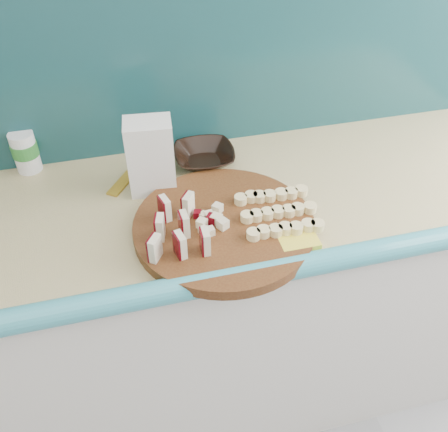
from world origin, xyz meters
TOP-DOWN VIEW (x-y plane):
  - kitchen_counter at (0.10, 1.50)m, footprint 2.20×0.63m
  - backsplash at (0.10, 1.79)m, footprint 2.20×0.02m
  - cutting_board at (0.26, 1.36)m, footprint 0.47×0.47m
  - apple_wedges at (0.14, 1.34)m, footprint 0.14×0.18m
  - apple_chunks at (0.23, 1.36)m, footprint 0.07×0.08m
  - banana_slices at (0.40, 1.36)m, footprint 0.20×0.18m
  - brown_bowl at (0.28, 1.67)m, footprint 0.19×0.19m
  - flour_bag at (0.12, 1.58)m, footprint 0.13×0.10m
  - canister at (-0.22, 1.76)m, footprint 0.07×0.07m
  - sponge at (0.42, 1.26)m, footprint 0.10×0.07m
  - banana_peel at (0.10, 1.64)m, footprint 0.21×0.18m

SIDE VIEW (x-z plane):
  - kitchen_counter at x=0.10m, z-range 0.00..0.91m
  - banana_peel at x=0.10m, z-range 0.91..0.92m
  - cutting_board at x=0.26m, z-range 0.91..0.94m
  - sponge at x=0.42m, z-range 0.91..0.94m
  - brown_bowl at x=0.28m, z-range 0.91..0.95m
  - banana_slices at x=0.40m, z-range 0.94..0.96m
  - apple_chunks at x=0.23m, z-range 0.94..0.96m
  - apple_wedges at x=0.14m, z-range 0.94..1.00m
  - canister at x=-0.22m, z-range 0.91..1.03m
  - flour_bag at x=0.12m, z-range 0.91..1.12m
  - backsplash at x=0.10m, z-range 0.91..1.41m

